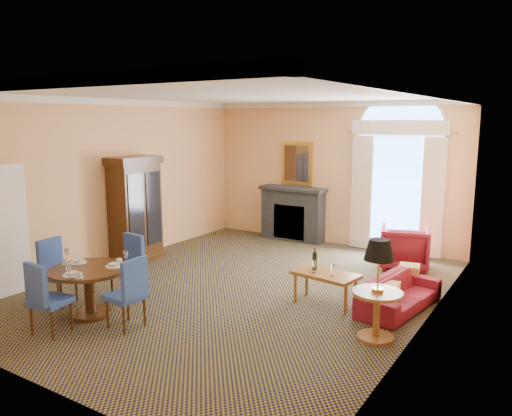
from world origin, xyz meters
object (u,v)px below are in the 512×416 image
Objects in this scene: armchair at (405,247)px; side_table at (378,278)px; sofa at (400,293)px; armoire at (135,211)px; dining_table at (89,281)px; coffee_table at (325,275)px.

armchair is 0.69× the size of side_table.
sofa is 2.22m from armchair.
armoire is 5.42m from side_table.
armoire reaches higher than dining_table.
sofa is 1.85× the size of armchair.
coffee_table is at bearing 63.29° from armchair.
coffee_table reaches higher than sofa.
sofa is 1.14m from coffee_table.
dining_table is at bearing 40.98° from armchair.
coffee_table is at bearing 119.62° from sofa.
armchair is at bearing 100.03° from side_table.
armoire is 1.26× the size of sofa.
side_table is (5.32, -1.00, -0.18)m from armoire.
side_table reaches higher than armchair.
sofa is 1.34m from side_table.
side_table reaches higher than sofa.
armoire is 1.61× the size of side_table.
sofa is at bearing 2.12° from armoire.
dining_table is 3.49m from coffee_table.
coffee_table reaches higher than armchair.
dining_table is at bearing 134.15° from sofa.
armoire is at bearing 122.49° from dining_table.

